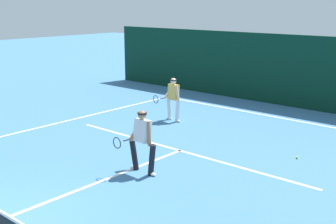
% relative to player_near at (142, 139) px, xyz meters
% --- Properties ---
extents(court_line_baseline_far, '(10.44, 0.10, 0.01)m').
position_rel_player_near_xyz_m(court_line_baseline_far, '(-0.35, 7.27, -0.89)').
color(court_line_baseline_far, white).
rests_on(court_line_baseline_far, ground_plane).
extents(court_line_service, '(8.51, 0.10, 0.01)m').
position_rel_player_near_xyz_m(court_line_service, '(-0.35, 1.92, -0.89)').
color(court_line_service, white).
rests_on(court_line_service, ground_plane).
extents(court_line_centre, '(0.10, 6.40, 0.01)m').
position_rel_player_near_xyz_m(court_line_centre, '(-0.35, -1.26, -0.89)').
color(court_line_centre, white).
rests_on(court_line_centre, ground_plane).
extents(player_near, '(0.94, 0.85, 1.63)m').
position_rel_player_near_xyz_m(player_near, '(0.00, 0.00, 0.00)').
color(player_near, black).
rests_on(player_near, ground_plane).
extents(player_far, '(0.89, 0.87, 1.58)m').
position_rel_player_near_xyz_m(player_far, '(-2.67, 4.34, -0.03)').
color(player_far, silver).
rests_on(player_far, ground_plane).
extents(tennis_ball, '(0.07, 0.07, 0.07)m').
position_rel_player_near_xyz_m(tennis_ball, '(2.54, 3.52, -0.86)').
color(tennis_ball, '#D1E033').
rests_on(tennis_ball, ground_plane).
extents(back_fence_windscreen, '(19.93, 0.12, 2.95)m').
position_rel_player_near_xyz_m(back_fence_windscreen, '(-0.35, 9.28, 0.58)').
color(back_fence_windscreen, '#092F20').
rests_on(back_fence_windscreen, ground_plane).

